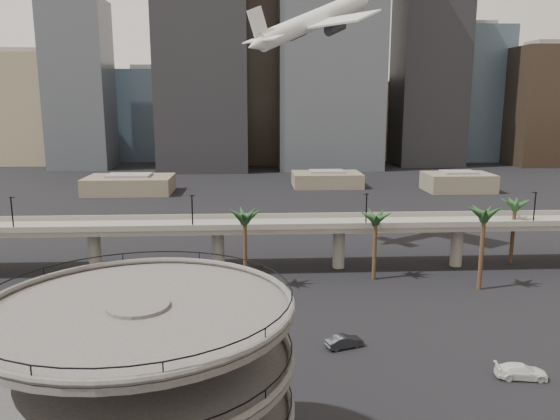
{
  "coord_description": "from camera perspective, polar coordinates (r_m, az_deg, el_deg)",
  "views": [
    {
      "loc": [
        -4.99,
        -40.71,
        30.39
      ],
      "look_at": [
        -1.26,
        28.0,
        16.43
      ],
      "focal_mm": 35.0,
      "sensor_mm": 36.0,
      "label": 1
    }
  ],
  "objects": [
    {
      "name": "parking_ramp",
      "position": [
        42.83,
        -14.16,
        -17.59
      ],
      "size": [
        22.2,
        22.2,
        17.35
      ],
      "color": "#474543",
      "rests_on": "ground"
    },
    {
      "name": "overpass",
      "position": [
        98.57,
        -0.12,
        -2.05
      ],
      "size": [
        130.0,
        9.3,
        14.7
      ],
      "color": "gray",
      "rests_on": "ground"
    },
    {
      "name": "palm_trees",
      "position": [
        94.03,
        13.31,
        -0.56
      ],
      "size": [
        54.4,
        18.4,
        14.0
      ],
      "color": "#4A3220",
      "rests_on": "ground"
    },
    {
      "name": "low_buildings",
      "position": [
        185.45,
        0.6,
        2.93
      ],
      "size": [
        135.0,
        27.5,
        6.8
      ],
      "color": "#65584A",
      "rests_on": "ground"
    },
    {
      "name": "skyline",
      "position": [
        258.83,
        1.39,
        13.99
      ],
      "size": [
        269.0,
        86.0,
        114.34
      ],
      "color": "#807258",
      "rests_on": "ground"
    },
    {
      "name": "airborne_jet",
      "position": [
        115.16,
        3.58,
        19.13
      ],
      "size": [
        29.64,
        28.5,
        15.96
      ],
      "rotation": [
        0.0,
        -0.37,
        0.63
      ],
      "color": "silver",
      "rests_on": "ground"
    },
    {
      "name": "car_a",
      "position": [
        59.53,
        -3.19,
        -18.45
      ],
      "size": [
        4.28,
        1.93,
        1.43
      ],
      "primitive_type": "imported",
      "rotation": [
        0.0,
        0.0,
        1.63
      ],
      "color": "maroon",
      "rests_on": "ground"
    },
    {
      "name": "car_b",
      "position": [
        70.36,
        6.72,
        -13.49
      ],
      "size": [
        5.12,
        3.17,
        1.59
      ],
      "primitive_type": "imported",
      "rotation": [
        0.0,
        0.0,
        1.9
      ],
      "color": "black",
      "rests_on": "ground"
    },
    {
      "name": "car_c",
      "position": [
        68.51,
        23.9,
        -15.15
      ],
      "size": [
        5.86,
        2.97,
        1.63
      ],
      "primitive_type": "imported",
      "rotation": [
        0.0,
        0.0,
        1.44
      ],
      "color": "white",
      "rests_on": "ground"
    }
  ]
}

